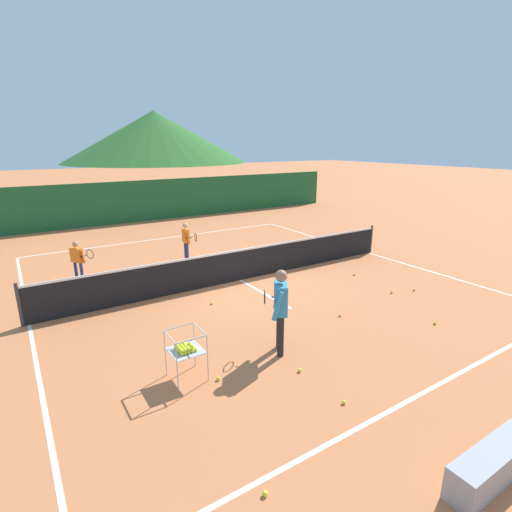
% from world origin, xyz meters
% --- Properties ---
extents(ground_plane, '(120.00, 120.00, 0.00)m').
position_xyz_m(ground_plane, '(0.00, 0.00, 0.00)').
color(ground_plane, '#C67042').
extents(line_baseline_near, '(11.28, 0.08, 0.01)m').
position_xyz_m(line_baseline_near, '(0.00, -6.48, 0.00)').
color(line_baseline_near, white).
rests_on(line_baseline_near, ground).
extents(line_baseline_far, '(11.28, 0.08, 0.01)m').
position_xyz_m(line_baseline_far, '(0.00, 6.45, 0.00)').
color(line_baseline_far, white).
rests_on(line_baseline_far, ground).
extents(line_sideline_west, '(0.08, 12.93, 0.01)m').
position_xyz_m(line_sideline_west, '(-5.64, 0.00, 0.00)').
color(line_sideline_west, white).
rests_on(line_sideline_west, ground).
extents(line_sideline_east, '(0.08, 12.93, 0.01)m').
position_xyz_m(line_sideline_east, '(5.64, 0.00, 0.00)').
color(line_sideline_east, white).
rests_on(line_sideline_east, ground).
extents(line_service_center, '(0.08, 5.10, 0.01)m').
position_xyz_m(line_service_center, '(0.00, 0.00, 0.00)').
color(line_service_center, white).
rests_on(line_service_center, ground).
extents(tennis_net, '(11.61, 0.08, 1.05)m').
position_xyz_m(tennis_net, '(0.00, 0.00, 0.50)').
color(tennis_net, '#333338').
rests_on(tennis_net, ground).
extents(instructor, '(0.57, 0.85, 1.73)m').
position_xyz_m(instructor, '(-1.48, -4.06, 1.04)').
color(instructor, black).
rests_on(instructor, ground).
extents(student_0, '(0.63, 0.51, 1.25)m').
position_xyz_m(student_0, '(-4.12, 2.49, 0.76)').
color(student_0, navy).
rests_on(student_0, ground).
extents(student_1, '(0.42, 0.69, 1.36)m').
position_xyz_m(student_1, '(-0.54, 2.80, 0.82)').
color(student_1, navy).
rests_on(student_1, ground).
extents(ball_cart, '(0.58, 0.58, 0.90)m').
position_xyz_m(ball_cart, '(-3.41, -3.92, 0.60)').
color(ball_cart, '#B7B7BC').
rests_on(ball_cart, ground).
extents(tennis_ball_0, '(0.07, 0.07, 0.07)m').
position_xyz_m(tennis_ball_0, '(2.26, -5.04, 0.03)').
color(tennis_ball_0, yellow).
rests_on(tennis_ball_0, ground).
extents(tennis_ball_1, '(0.07, 0.07, 0.07)m').
position_xyz_m(tennis_ball_1, '(3.28, -1.57, 0.03)').
color(tennis_ball_1, yellow).
rests_on(tennis_ball_1, ground).
extents(tennis_ball_2, '(0.07, 0.07, 0.07)m').
position_xyz_m(tennis_ball_2, '(-1.56, -1.21, 0.03)').
color(tennis_ball_2, yellow).
rests_on(tennis_ball_2, ground).
extents(tennis_ball_3, '(0.07, 0.07, 0.07)m').
position_xyz_m(tennis_ball_3, '(0.73, -3.54, 0.03)').
color(tennis_ball_3, yellow).
rests_on(tennis_ball_3, ground).
extents(tennis_ball_4, '(0.07, 0.07, 0.07)m').
position_xyz_m(tennis_ball_4, '(-1.57, -5.96, 0.03)').
color(tennis_ball_4, yellow).
rests_on(tennis_ball_4, ground).
extents(tennis_ball_5, '(0.07, 0.07, 0.07)m').
position_xyz_m(tennis_ball_5, '(3.02, -3.22, 0.03)').
color(tennis_ball_5, yellow).
rests_on(tennis_ball_5, ground).
extents(tennis_ball_6, '(0.07, 0.07, 0.07)m').
position_xyz_m(tennis_ball_6, '(-1.59, -4.87, 0.03)').
color(tennis_ball_6, yellow).
rests_on(tennis_ball_6, ground).
extents(tennis_ball_7, '(0.07, 0.07, 0.07)m').
position_xyz_m(tennis_ball_7, '(-3.59, -6.68, 0.03)').
color(tennis_ball_7, yellow).
rests_on(tennis_ball_7, ground).
extents(tennis_ball_8, '(0.07, 0.07, 0.07)m').
position_xyz_m(tennis_ball_8, '(3.70, -3.44, 0.03)').
color(tennis_ball_8, yellow).
rests_on(tennis_ball_8, ground).
extents(tennis_ball_9, '(0.07, 0.07, 0.07)m').
position_xyz_m(tennis_ball_9, '(-2.97, -4.29, 0.03)').
color(tennis_ball_9, yellow).
rests_on(tennis_ball_9, ground).
extents(windscreen_fence, '(24.83, 0.08, 2.15)m').
position_xyz_m(windscreen_fence, '(0.00, 10.75, 1.07)').
color(windscreen_fence, '#1E5B2D').
rests_on(windscreen_fence, ground).
extents(courtside_bench, '(1.50, 0.36, 0.46)m').
position_xyz_m(courtside_bench, '(-1.11, -8.01, 0.23)').
color(courtside_bench, '#99999E').
rests_on(courtside_bench, ground).
extents(hill_0, '(36.82, 36.82, 10.16)m').
position_xyz_m(hill_0, '(21.80, 71.11, 5.08)').
color(hill_0, '#2D6628').
rests_on(hill_0, ground).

